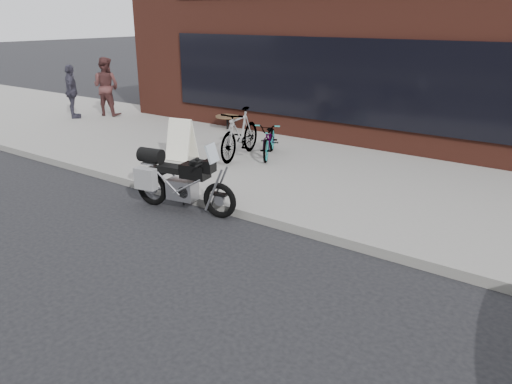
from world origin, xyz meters
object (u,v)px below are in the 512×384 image
cafe_table (227,117)px  cafe_patron_right (72,92)px  cafe_patron_left (106,87)px  bicycle_front (270,139)px  motorcycle (177,180)px  bicycle_rear (240,133)px  sandwich_sign (181,139)px

cafe_table → cafe_patron_right: (-4.92, -1.53, 0.46)m
cafe_table → cafe_patron_left: (-4.42, -0.61, 0.56)m
bicycle_front → cafe_patron_right: size_ratio=0.95×
motorcycle → bicycle_rear: size_ratio=1.08×
cafe_table → sandwich_sign: bearing=-69.9°
bicycle_front → cafe_table: bearing=120.3°
sandwich_sign → cafe_patron_left: bearing=146.0°
motorcycle → sandwich_sign: size_ratio=2.17×
cafe_patron_left → bicycle_rear: bearing=149.8°
bicycle_front → cafe_patron_right: bearing=152.2°
bicycle_rear → sandwich_sign: size_ratio=2.02×
motorcycle → sandwich_sign: 2.77m
bicycle_rear → cafe_table: bearing=122.9°
bicycle_rear → cafe_patron_left: 6.69m
sandwich_sign → cafe_table: sandwich_sign is taller
bicycle_rear → cafe_table: size_ratio=2.74×
bicycle_front → cafe_table: (-2.58, 1.68, -0.06)m
cafe_table → cafe_patron_right: bearing=-162.7°
motorcycle → cafe_patron_left: cafe_patron_left is taller
sandwich_sign → cafe_table: (-1.09, 2.98, -0.10)m
motorcycle → cafe_table: motorcycle is taller
sandwich_sign → cafe_patron_left: (-5.51, 2.37, 0.46)m
motorcycle → cafe_patron_right: cafe_patron_right is taller
bicycle_rear → cafe_patron_right: size_ratio=1.12×
sandwich_sign → cafe_patron_right: (-6.01, 1.45, 0.36)m
cafe_patron_right → motorcycle: bearing=-167.8°
motorcycle → cafe_patron_right: size_ratio=1.21×
cafe_table → cafe_patron_right: size_ratio=0.41×
sandwich_sign → cafe_table: size_ratio=1.36×
bicycle_rear → sandwich_sign: (-0.99, -0.85, -0.10)m
motorcycle → cafe_table: size_ratio=2.95×
cafe_table → cafe_patron_right: 5.17m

